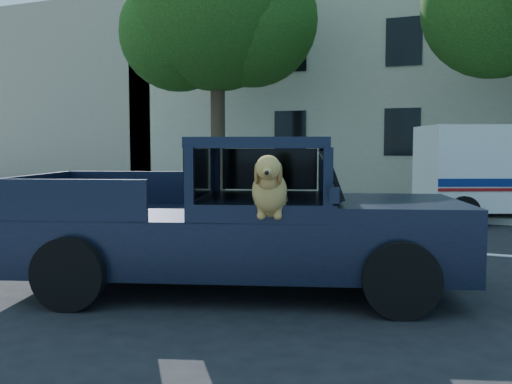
{
  "coord_description": "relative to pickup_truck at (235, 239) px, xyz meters",
  "views": [
    {
      "loc": [
        3.9,
        -6.24,
        1.72
      ],
      "look_at": [
        1.5,
        -0.5,
        1.22
      ],
      "focal_mm": 40.0,
      "sensor_mm": 36.0,
      "label": 1
    }
  ],
  "objects": [
    {
      "name": "ground",
      "position": [
        -1.08,
        0.15,
        -0.61
      ],
      "size": [
        120.0,
        120.0,
        0.0
      ],
      "primitive_type": "plane",
      "color": "black",
      "rests_on": "ground"
    },
    {
      "name": "far_sidewalk",
      "position": [
        -1.08,
        9.35,
        -0.54
      ],
      "size": [
        60.0,
        4.0,
        0.15
      ],
      "primitive_type": "cube",
      "color": "gray",
      "rests_on": "ground"
    },
    {
      "name": "lane_stripes",
      "position": [
        0.92,
        3.55,
        -0.61
      ],
      "size": [
        21.6,
        0.14,
        0.01
      ],
      "primitive_type": null,
      "color": "silver",
      "rests_on": "ground"
    },
    {
      "name": "street_tree_left",
      "position": [
        -5.05,
        9.77,
        5.1
      ],
      "size": [
        6.0,
        5.2,
        8.6
      ],
      "color": "#332619",
      "rests_on": "ground"
    },
    {
      "name": "building_main",
      "position": [
        1.92,
        16.65,
        3.89
      ],
      "size": [
        26.0,
        6.0,
        9.0
      ],
      "primitive_type": "cube",
      "color": "beige",
      "rests_on": "ground"
    },
    {
      "name": "building_left",
      "position": [
        -16.08,
        16.65,
        3.39
      ],
      "size": [
        12.0,
        6.0,
        8.0
      ],
      "primitive_type": "cube",
      "color": "tan",
      "rests_on": "ground"
    },
    {
      "name": "pickup_truck",
      "position": [
        0.0,
        0.0,
        0.0
      ],
      "size": [
        5.42,
        3.42,
        1.81
      ],
      "rotation": [
        0.0,
        0.0,
        0.31
      ],
      "color": "black",
      "rests_on": "ground"
    },
    {
      "name": "mail_truck",
      "position": [
        3.08,
        8.09,
        0.34
      ],
      "size": [
        4.36,
        3.3,
        2.18
      ],
      "rotation": [
        0.0,
        0.0,
        0.42
      ],
      "color": "silver",
      "rests_on": "ground"
    }
  ]
}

